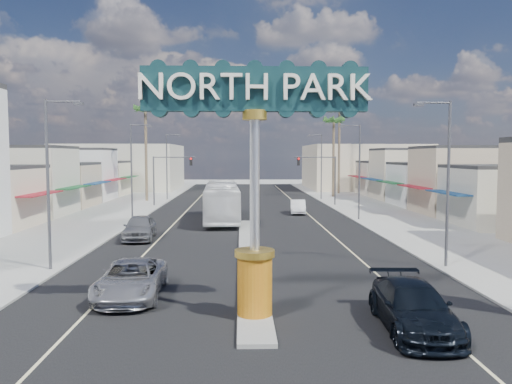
{
  "coord_description": "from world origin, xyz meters",
  "views": [
    {
      "loc": [
        -0.51,
        -16.33,
        6.12
      ],
      "look_at": [
        0.33,
        11.16,
        4.1
      ],
      "focal_mm": 35.0,
      "sensor_mm": 36.0,
      "label": 1
    }
  ],
  "objects": [
    {
      "name": "backdrop_far_right",
      "position": [
        22.0,
        75.0,
        4.0
      ],
      "size": [
        20.0,
        20.0,
        8.0
      ],
      "primitive_type": "cube",
      "color": "beige",
      "rests_on": "ground"
    },
    {
      "name": "sidewalk_right",
      "position": [
        14.0,
        30.0,
        0.06
      ],
      "size": [
        8.0,
        120.0,
        0.12
      ],
      "primitive_type": "cube",
      "color": "gray",
      "rests_on": "ground"
    },
    {
      "name": "car_parked_right",
      "position": [
        5.5,
        35.7,
        0.72
      ],
      "size": [
        1.88,
        4.49,
        1.44
      ],
      "primitive_type": "imported",
      "rotation": [
        0.0,
        0.0,
        -0.08
      ],
      "color": "white",
      "rests_on": "ground"
    },
    {
      "name": "city_bus",
      "position": [
        -2.3,
        29.9,
        1.82
      ],
      "size": [
        3.61,
        13.2,
        3.64
      ],
      "primitive_type": "imported",
      "rotation": [
        0.0,
        0.0,
        0.04
      ],
      "color": "silver",
      "rests_on": "ground"
    },
    {
      "name": "gateway_sign",
      "position": [
        0.0,
        1.98,
        5.93
      ],
      "size": [
        8.2,
        1.5,
        9.15
      ],
      "color": "#C05D0E",
      "rests_on": "median_island"
    },
    {
      "name": "ground",
      "position": [
        0.0,
        30.0,
        0.0
      ],
      "size": [
        160.0,
        160.0,
        0.0
      ],
      "primitive_type": "plane",
      "color": "gray",
      "rests_on": "ground"
    },
    {
      "name": "backdrop_far_left",
      "position": [
        -22.0,
        75.0,
        4.0
      ],
      "size": [
        20.0,
        20.0,
        8.0
      ],
      "primitive_type": "cube",
      "color": "#B7B29E",
      "rests_on": "ground"
    },
    {
      "name": "streetlight_l_mid",
      "position": [
        -10.43,
        30.0,
        5.07
      ],
      "size": [
        2.03,
        0.22,
        9.0
      ],
      "color": "#47474C",
      "rests_on": "ground"
    },
    {
      "name": "suv_right",
      "position": [
        5.52,
        0.61,
        0.82
      ],
      "size": [
        2.55,
        5.74,
        1.64
      ],
      "primitive_type": "imported",
      "rotation": [
        0.0,
        0.0,
        -0.05
      ],
      "color": "black",
      "rests_on": "ground"
    },
    {
      "name": "palm_right_far",
      "position": [
        15.0,
        62.0,
        12.39
      ],
      "size": [
        2.6,
        2.6,
        14.1
      ],
      "color": "brown",
      "rests_on": "ground"
    },
    {
      "name": "streetlight_r_mid",
      "position": [
        10.43,
        30.0,
        5.07
      ],
      "size": [
        2.03,
        0.22,
        9.0
      ],
      "color": "#47474C",
      "rests_on": "ground"
    },
    {
      "name": "median_island",
      "position": [
        0.0,
        14.0,
        0.08
      ],
      "size": [
        1.3,
        30.0,
        0.16
      ],
      "primitive_type": "cube",
      "color": "gray",
      "rests_on": "ground"
    },
    {
      "name": "traffic_signal_left",
      "position": [
        -9.18,
        43.99,
        4.27
      ],
      "size": [
        5.09,
        0.45,
        6.0
      ],
      "color": "#47474C",
      "rests_on": "ground"
    },
    {
      "name": "storefront_row_left",
      "position": [
        -24.0,
        43.0,
        3.0
      ],
      "size": [
        12.0,
        42.0,
        6.0
      ],
      "primitive_type": "cube",
      "color": "beige",
      "rests_on": "ground"
    },
    {
      "name": "sidewalk_left",
      "position": [
        -14.0,
        30.0,
        0.06
      ],
      "size": [
        8.0,
        120.0,
        0.12
      ],
      "primitive_type": "cube",
      "color": "gray",
      "rests_on": "ground"
    },
    {
      "name": "streetlight_r_far",
      "position": [
        10.43,
        52.0,
        5.07
      ],
      "size": [
        2.03,
        0.22,
        9.0
      ],
      "color": "#47474C",
      "rests_on": "ground"
    },
    {
      "name": "car_parked_left",
      "position": [
        -7.87,
        19.85,
        0.89
      ],
      "size": [
        2.45,
        5.36,
        1.78
      ],
      "primitive_type": "imported",
      "rotation": [
        0.0,
        0.0,
        0.07
      ],
      "color": "slate",
      "rests_on": "ground"
    },
    {
      "name": "streetlight_r_near",
      "position": [
        10.43,
        10.0,
        5.07
      ],
      "size": [
        2.03,
        0.22,
        9.0
      ],
      "color": "#47474C",
      "rests_on": "ground"
    },
    {
      "name": "palm_left_far",
      "position": [
        -13.0,
        50.0,
        11.5
      ],
      "size": [
        2.6,
        2.6,
        13.1
      ],
      "color": "brown",
      "rests_on": "ground"
    },
    {
      "name": "road",
      "position": [
        0.0,
        30.0,
        0.01
      ],
      "size": [
        20.0,
        120.0,
        0.01
      ],
      "primitive_type": "cube",
      "color": "black",
      "rests_on": "ground"
    },
    {
      "name": "streetlight_l_near",
      "position": [
        -10.43,
        10.0,
        5.07
      ],
      "size": [
        2.03,
        0.22,
        9.0
      ],
      "color": "#47474C",
      "rests_on": "ground"
    },
    {
      "name": "palm_right_mid",
      "position": [
        13.0,
        56.0,
        10.6
      ],
      "size": [
        2.6,
        2.6,
        12.1
      ],
      "color": "brown",
      "rests_on": "ground"
    },
    {
      "name": "streetlight_l_far",
      "position": [
        -10.43,
        52.0,
        5.07
      ],
      "size": [
        2.03,
        0.22,
        9.0
      ],
      "color": "#47474C",
      "rests_on": "ground"
    },
    {
      "name": "storefront_row_right",
      "position": [
        24.0,
        43.0,
        3.0
      ],
      "size": [
        12.0,
        42.0,
        6.0
      ],
      "primitive_type": "cube",
      "color": "#B7B29E",
      "rests_on": "ground"
    },
    {
      "name": "traffic_signal_right",
      "position": [
        9.18,
        43.99,
        4.27
      ],
      "size": [
        5.09,
        0.45,
        6.0
      ],
      "color": "#47474C",
      "rests_on": "ground"
    },
    {
      "name": "suv_left",
      "position": [
        -5.26,
        4.98,
        0.79
      ],
      "size": [
        2.81,
        5.76,
        1.58
      ],
      "primitive_type": "imported",
      "rotation": [
        0.0,
        0.0,
        0.03
      ],
      "color": "#ABABB0",
      "rests_on": "ground"
    }
  ]
}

